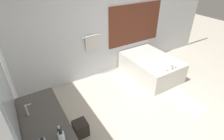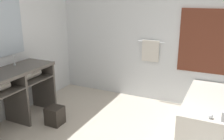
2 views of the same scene
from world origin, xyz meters
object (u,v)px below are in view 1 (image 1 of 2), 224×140
(soap_dispenser, at_px, (60,133))
(waste_bin, at_px, (81,128))
(water_bottle_2, at_px, (62,139))
(bathtub, at_px, (150,66))

(soap_dispenser, distance_m, waste_bin, 1.14)
(water_bottle_2, bearing_deg, waste_bin, 59.01)
(water_bottle_2, distance_m, soap_dispenser, 0.12)
(bathtub, xyz_separation_m, waste_bin, (-2.41, -0.85, -0.14))
(bathtub, xyz_separation_m, soap_dispenser, (-2.85, -1.48, 0.70))
(water_bottle_2, height_order, waste_bin, water_bottle_2)
(water_bottle_2, distance_m, waste_bin, 1.23)
(water_bottle_2, relative_size, waste_bin, 0.82)
(soap_dispenser, relative_size, waste_bin, 0.69)
(waste_bin, bearing_deg, soap_dispenser, -124.91)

